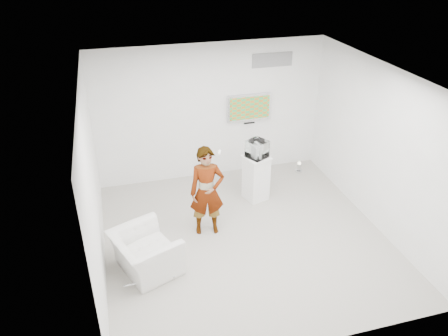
# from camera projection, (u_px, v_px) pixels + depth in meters

# --- Properties ---
(room) EXTENTS (5.01, 5.01, 3.00)m
(room) POSITION_uv_depth(u_px,v_px,m) (247.00, 165.00, 7.30)
(room) COLOR #A39D95
(room) RESTS_ON ground
(tv) EXTENTS (1.00, 0.08, 0.60)m
(tv) POSITION_uv_depth(u_px,v_px,m) (249.00, 107.00, 9.55)
(tv) COLOR silver
(tv) RESTS_ON room
(logo_decal) EXTENTS (0.90, 0.02, 0.30)m
(logo_decal) POSITION_uv_depth(u_px,v_px,m) (272.00, 60.00, 9.22)
(logo_decal) COLOR gray
(logo_decal) RESTS_ON room
(person) EXTENTS (0.67, 0.48, 1.71)m
(person) POSITION_uv_depth(u_px,v_px,m) (207.00, 192.00, 7.79)
(person) COLOR silver
(person) RESTS_ON room
(armchair) EXTENTS (1.23, 1.31, 0.68)m
(armchair) POSITION_uv_depth(u_px,v_px,m) (145.00, 253.00, 7.10)
(armchair) COLOR silver
(armchair) RESTS_ON room
(pedestal) EXTENTS (0.58, 0.58, 0.96)m
(pedestal) POSITION_uv_depth(u_px,v_px,m) (256.00, 178.00, 8.97)
(pedestal) COLOR white
(pedestal) RESTS_ON room
(floor_uplight) EXTENTS (0.21, 0.21, 0.24)m
(floor_uplight) POSITION_uv_depth(u_px,v_px,m) (299.00, 167.00, 10.12)
(floor_uplight) COLOR silver
(floor_uplight) RESTS_ON room
(vitrine) EXTENTS (0.48, 0.48, 0.35)m
(vitrine) POSITION_uv_depth(u_px,v_px,m) (257.00, 149.00, 8.66)
(vitrine) COLOR white
(vitrine) RESTS_ON pedestal
(console) EXTENTS (0.07, 0.18, 0.24)m
(console) POSITION_uv_depth(u_px,v_px,m) (257.00, 152.00, 8.68)
(console) COLOR white
(console) RESTS_ON pedestal
(wii_remote) EXTENTS (0.09, 0.15, 0.04)m
(wii_remote) POSITION_uv_depth(u_px,v_px,m) (219.00, 153.00, 7.62)
(wii_remote) COLOR white
(wii_remote) RESTS_ON person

